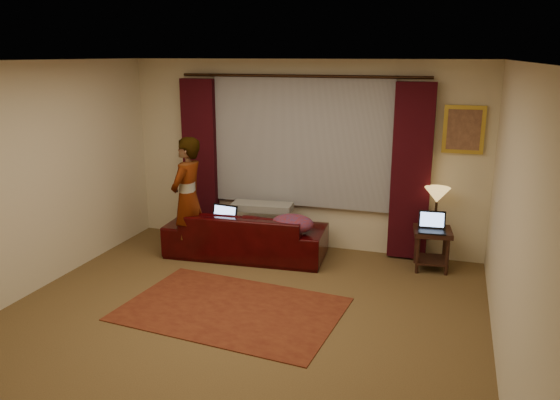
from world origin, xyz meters
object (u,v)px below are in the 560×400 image
object	(u,v)px
end_table	(431,249)
person	(188,198)
laptop_sofa	(220,217)
tiffany_lamp	(436,207)
laptop_table	(432,223)
sofa	(246,225)

from	to	relation	value
end_table	person	size ratio (longest dim) A/B	0.33
laptop_sofa	end_table	size ratio (longest dim) A/B	0.75
tiffany_lamp	laptop_table	bearing A→B (deg)	-95.63
end_table	tiffany_lamp	distance (m)	0.54
sofa	end_table	xyz separation A→B (m)	(2.41, 0.27, -0.16)
person	tiffany_lamp	bearing A→B (deg)	105.98
sofa	laptop_table	distance (m)	2.42
sofa	end_table	world-z (taller)	sofa
laptop_sofa	sofa	bearing A→B (deg)	38.67
sofa	laptop_table	xyz separation A→B (m)	(2.41, 0.15, 0.22)
sofa	person	bearing A→B (deg)	15.68
sofa	tiffany_lamp	bearing A→B (deg)	-174.80
laptop_table	end_table	bearing A→B (deg)	81.56
sofa	end_table	distance (m)	2.43
sofa	tiffany_lamp	world-z (taller)	tiffany_lamp
laptop_sofa	laptop_table	size ratio (longest dim) A/B	1.12
sofa	end_table	size ratio (longest dim) A/B	4.01
end_table	laptop_table	size ratio (longest dim) A/B	1.48
laptop_sofa	laptop_table	world-z (taller)	laptop_table
laptop_sofa	end_table	bearing A→B (deg)	17.34
end_table	sofa	bearing A→B (deg)	-173.70
tiffany_lamp	person	bearing A→B (deg)	-168.25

